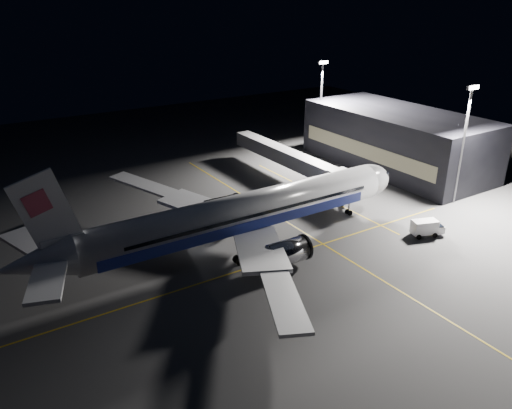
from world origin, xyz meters
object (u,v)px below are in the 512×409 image
object	(u,v)px
jet_bridge	(293,159)
floodlight_mast_south	(465,135)
airliner	(238,215)
safety_cone_a	(255,218)
safety_cone_b	(221,235)
safety_cone_c	(158,222)
baggage_tug	(175,228)
floodlight_mast_north	(321,98)
service_truck	(427,227)

from	to	relation	value
jet_bridge	floodlight_mast_south	xyz separation A→B (m)	(18.00, -24.07, 7.79)
airliner	safety_cone_a	size ratio (longest dim) A/B	93.58
floodlight_mast_south	safety_cone_a	size ratio (longest dim) A/B	31.51
floodlight_mast_south	safety_cone_b	distance (m)	44.46
safety_cone_c	safety_cone_b	bearing A→B (deg)	-55.04
baggage_tug	safety_cone_b	world-z (taller)	baggage_tug
baggage_tug	safety_cone_c	size ratio (longest dim) A/B	4.51
floodlight_mast_north	safety_cone_b	world-z (taller)	floodlight_mast_north
airliner	service_truck	xyz separation A→B (m)	(26.37, -12.29, -3.80)
floodlight_mast_south	safety_cone_c	distance (m)	53.27
floodlight_mast_south	baggage_tug	distance (m)	50.78
floodlight_mast_south	baggage_tug	size ratio (longest dim) A/B	6.94
safety_cone_a	floodlight_mast_north	bearing A→B (deg)	36.72
airliner	safety_cone_b	bearing A→B (deg)	95.44
airliner	floodlight_mast_north	xyz separation A→B (m)	(41.08, 31.99, 7.21)
jet_bridge	safety_cone_b	distance (m)	27.51
airliner	baggage_tug	bearing A→B (deg)	122.89
service_truck	safety_cone_a	bearing A→B (deg)	155.25
airliner	safety_cone_c	world-z (taller)	airliner
airliner	safety_cone_c	bearing A→B (deg)	116.79
floodlight_mast_north	airliner	bearing A→B (deg)	-142.09
airliner	floodlight_mast_north	world-z (taller)	floodlight_mast_north
airliner	safety_cone_b	world-z (taller)	airliner
airliner	safety_cone_c	distance (m)	16.11
floodlight_mast_north	baggage_tug	xyz separation A→B (m)	(-47.05, -22.75, -11.52)
jet_bridge	safety_cone_c	world-z (taller)	jet_bridge
safety_cone_b	safety_cone_c	world-z (taller)	safety_cone_c
floodlight_mast_north	floodlight_mast_south	distance (m)	38.00
safety_cone_b	safety_cone_c	bearing A→B (deg)	124.96
floodlight_mast_north	safety_cone_a	size ratio (longest dim) A/B	31.51
airliner	safety_cone_a	distance (m)	10.83
airliner	service_truck	size ratio (longest dim) A/B	11.51
service_truck	safety_cone_b	distance (m)	31.59
jet_bridge	floodlight_mast_south	distance (m)	31.05
baggage_tug	safety_cone_c	distance (m)	4.61
baggage_tug	airliner	bearing A→B (deg)	-72.14
safety_cone_a	safety_cone_b	bearing A→B (deg)	-163.60
safety_cone_c	jet_bridge	bearing A→B (deg)	8.23
floodlight_mast_north	floodlight_mast_south	size ratio (longest dim) A/B	1.00
floodlight_mast_north	baggage_tug	world-z (taller)	floodlight_mast_north
floodlight_mast_north	floodlight_mast_south	bearing A→B (deg)	-90.00
safety_cone_a	safety_cone_b	world-z (taller)	safety_cone_a
floodlight_mast_south	service_truck	distance (m)	19.42
floodlight_mast_south	safety_cone_b	world-z (taller)	floodlight_mast_south
safety_cone_a	baggage_tug	bearing A→B (deg)	168.66
floodlight_mast_north	baggage_tug	size ratio (longest dim) A/B	6.94
safety_cone_c	floodlight_mast_north	bearing A→B (deg)	20.84
safety_cone_a	safety_cone_b	distance (m)	7.81
baggage_tug	service_truck	bearing A→B (deg)	-48.68
service_truck	baggage_tug	size ratio (longest dim) A/B	1.79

